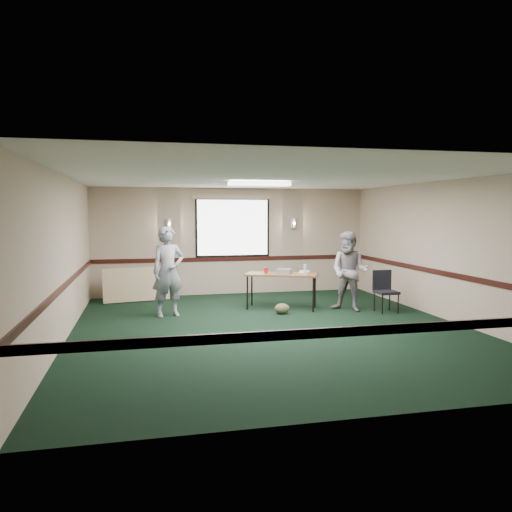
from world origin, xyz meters
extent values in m
plane|color=black|center=(0.00, 0.00, 0.00)|extent=(8.00, 8.00, 0.00)
plane|color=tan|center=(0.00, 4.00, 1.35)|extent=(7.00, 0.00, 7.00)
plane|color=tan|center=(0.00, -4.00, 1.35)|extent=(7.00, 0.00, 7.00)
plane|color=tan|center=(-3.50, 0.00, 1.35)|extent=(0.00, 8.00, 8.00)
plane|color=tan|center=(3.50, 0.00, 1.35)|extent=(0.00, 8.00, 8.00)
plane|color=white|center=(0.00, 0.00, 2.70)|extent=(8.00, 8.00, 0.00)
cube|color=black|center=(0.00, 3.98, 0.90)|extent=(7.00, 0.03, 0.10)
cube|color=black|center=(0.00, -3.98, 0.90)|extent=(7.00, 0.03, 0.10)
cube|color=black|center=(-3.48, 0.00, 0.90)|extent=(0.03, 8.00, 0.10)
cube|color=black|center=(3.48, 0.00, 0.90)|extent=(0.03, 8.00, 0.10)
cube|color=black|center=(0.00, 3.98, 1.70)|extent=(1.90, 0.01, 1.50)
cube|color=white|center=(0.00, 3.97, 1.70)|extent=(1.80, 0.02, 1.40)
cube|color=#C8AD8D|center=(0.00, 3.97, 2.47)|extent=(2.05, 0.08, 0.10)
cylinder|color=silver|center=(-1.60, 3.94, 1.80)|extent=(0.16, 0.16, 0.25)
cylinder|color=silver|center=(1.60, 3.94, 1.80)|extent=(0.16, 0.16, 0.25)
cube|color=white|center=(0.00, 1.00, 2.64)|extent=(1.20, 0.32, 0.08)
cube|color=#553618|center=(0.67, 1.76, 0.75)|extent=(1.65, 1.18, 0.04)
cylinder|color=black|center=(-0.07, 1.82, 0.36)|extent=(0.04, 0.04, 0.73)
cylinder|color=black|center=(1.22, 1.26, 0.36)|extent=(0.04, 0.04, 0.73)
cylinder|color=black|center=(0.13, 2.27, 0.36)|extent=(0.04, 0.04, 0.73)
cylinder|color=black|center=(1.42, 1.71, 0.36)|extent=(0.04, 0.04, 0.73)
cube|color=gray|center=(0.73, 1.74, 0.82)|extent=(0.40, 0.38, 0.10)
cube|color=white|center=(1.19, 1.74, 0.79)|extent=(0.25, 0.25, 0.05)
cylinder|color=#AC0B10|center=(0.36, 1.91, 0.83)|extent=(0.08, 0.08, 0.12)
cylinder|color=#8EB8E9|center=(1.10, 1.45, 0.88)|extent=(0.07, 0.07, 0.22)
ellipsoid|color=#4B442B|center=(0.53, 1.20, 0.11)|extent=(0.37, 0.32, 0.22)
torus|color=red|center=(0.65, 1.64, 0.01)|extent=(0.40, 0.40, 0.02)
cube|color=tan|center=(-2.40, 3.40, 0.40)|extent=(1.56, 0.53, 0.79)
cube|color=black|center=(2.70, 0.90, 0.42)|extent=(0.43, 0.43, 0.06)
cube|color=black|center=(2.70, 1.10, 0.66)|extent=(0.42, 0.05, 0.42)
cylinder|color=black|center=(2.53, 0.72, 0.20)|extent=(0.03, 0.03, 0.39)
cylinder|color=black|center=(2.88, 0.72, 0.20)|extent=(0.03, 0.03, 0.39)
cylinder|color=black|center=(2.52, 1.07, 0.20)|extent=(0.03, 0.03, 0.39)
cylinder|color=black|center=(2.88, 1.08, 0.20)|extent=(0.03, 0.03, 0.39)
imported|color=#38487C|center=(-1.76, 1.50, 0.90)|extent=(0.74, 0.58, 1.80)
imported|color=#6D7CAA|center=(2.01, 1.22, 0.84)|extent=(1.03, 1.02, 1.68)
camera|label=1|loc=(-2.23, -8.54, 2.08)|focal=35.00mm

